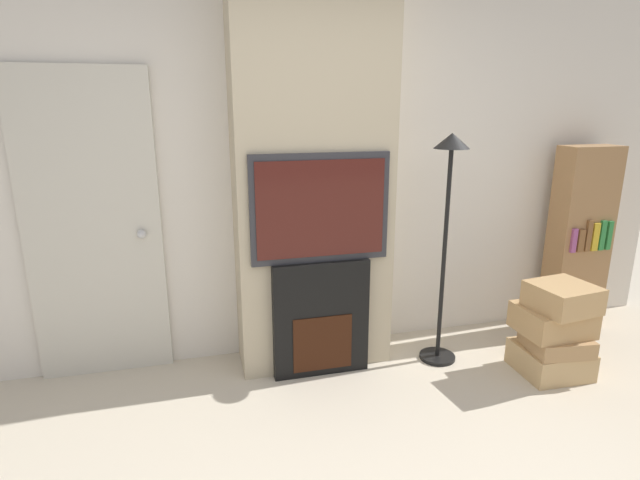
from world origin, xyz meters
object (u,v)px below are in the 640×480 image
Objects in this scene: fireplace at (320,318)px; floor_lamp at (448,205)px; television at (320,208)px; bookshelf at (579,240)px; box_stack at (555,331)px.

fireplace is 0.50× the size of floor_lamp.
bookshelf is (2.18, 0.19, -0.41)m from television.
television is 0.61× the size of bookshelf.
floor_lamp reaches higher than television.
box_stack is at bearing -15.71° from fireplace.
floor_lamp is 1.39m from bookshelf.
box_stack is at bearing -15.64° from television.
bookshelf is at bearing 10.17° from floor_lamp.
television reaches higher than fireplace.
television reaches higher than box_stack.
fireplace is 0.54× the size of bookshelf.
television is at bearing 164.36° from box_stack.
floor_lamp reaches higher than box_stack.
box_stack is (0.65, -0.38, -0.82)m from floor_lamp.
television is at bearing 176.85° from floor_lamp.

